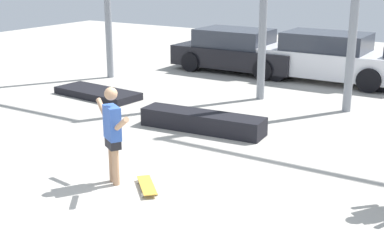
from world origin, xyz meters
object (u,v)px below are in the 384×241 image
object	(u,v)px
parked_car_white	(330,58)
skateboard	(147,185)
parked_car_black	(237,51)
skateboarder	(112,131)
manual_pad	(98,93)
grind_box	(202,122)

from	to	relation	value
parked_car_white	skateboard	bearing A→B (deg)	-88.95
parked_car_black	parked_car_white	bearing A→B (deg)	1.74
skateboarder	parked_car_white	distance (m)	9.28
skateboard	manual_pad	xyz separation A→B (m)	(-4.68, 4.10, 0.03)
manual_pad	parked_car_black	bearing A→B (deg)	73.22
skateboarder	skateboard	bearing A→B (deg)	37.74
manual_pad	skateboard	bearing A→B (deg)	-41.24
grind_box	manual_pad	distance (m)	3.98
skateboarder	manual_pad	bearing A→B (deg)	164.87
parked_car_white	skateboarder	bearing A→B (deg)	-92.60
skateboard	manual_pad	world-z (taller)	manual_pad
skateboard	grind_box	world-z (taller)	grind_box
skateboard	skateboarder	bearing A→B (deg)	-128.24
skateboarder	skateboard	xyz separation A→B (m)	(0.59, 0.08, -0.82)
parked_car_black	parked_car_white	size ratio (longest dim) A/B	0.95
grind_box	parked_car_white	size ratio (longest dim) A/B	0.62
manual_pad	parked_car_white	bearing A→B (deg)	48.43
parked_car_white	parked_car_black	bearing A→B (deg)	-178.19
manual_pad	parked_car_white	xyz separation A→B (m)	(4.51, 5.09, 0.60)
manual_pad	parked_car_white	world-z (taller)	parked_car_white
manual_pad	parked_car_black	world-z (taller)	parked_car_black
skateboarder	parked_car_black	size ratio (longest dim) A/B	0.38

